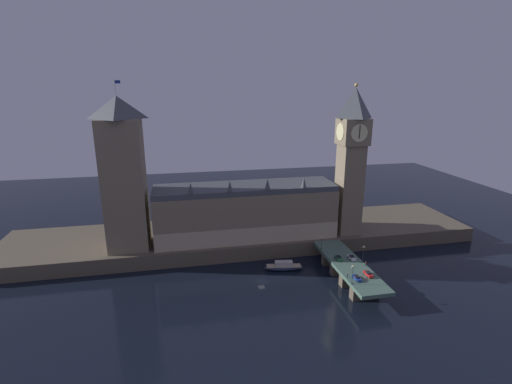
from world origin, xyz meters
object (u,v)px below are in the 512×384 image
(pedestrian_near_rail, at_px, (348,275))
(pedestrian_mid_walk, at_px, (366,264))
(street_lamp_mid, at_px, (363,252))
(victoria_tower, at_px, (124,175))
(street_lamp_near, at_px, (353,272))
(street_lamp_far, at_px, (322,241))
(car_southbound_lead, at_px, (368,274))
(car_northbound_lead, at_px, (339,258))
(car_northbound_trail, at_px, (357,278))
(car_southbound_trail, at_px, (352,258))
(boat_upstream, at_px, (284,267))
(clock_tower, at_px, (351,157))

(pedestrian_near_rail, xyz_separation_m, pedestrian_mid_walk, (10.75, 7.13, 0.04))
(street_lamp_mid, bearing_deg, victoria_tower, 159.19)
(street_lamp_near, relative_size, street_lamp_far, 1.20)
(car_southbound_lead, xyz_separation_m, street_lamp_far, (-8.46, 25.16, 3.02))
(street_lamp_mid, bearing_deg, car_northbound_lead, 155.83)
(car_southbound_lead, height_order, pedestrian_near_rail, pedestrian_near_rail)
(car_northbound_trail, distance_m, street_lamp_near, 5.53)
(victoria_tower, bearing_deg, car_southbound_trail, -19.61)
(street_lamp_near, xyz_separation_m, boat_upstream, (-16.96, 27.24, -9.85))
(car_northbound_lead, distance_m, boat_upstream, 22.71)
(car_northbound_lead, relative_size, pedestrian_near_rail, 2.17)
(street_lamp_near, bearing_deg, pedestrian_near_rail, 84.81)
(clock_tower, height_order, boat_upstream, clock_tower)
(car_northbound_trail, height_order, street_lamp_mid, street_lamp_mid)
(car_northbound_lead, bearing_deg, pedestrian_near_rail, -100.78)
(street_lamp_mid, bearing_deg, pedestrian_near_rail, -137.22)
(pedestrian_near_rail, distance_m, street_lamp_far, 25.20)
(street_lamp_mid, relative_size, boat_upstream, 0.42)
(car_southbound_lead, xyz_separation_m, street_lamp_mid, (3.09, 10.44, 3.65))
(car_southbound_trail, bearing_deg, pedestrian_mid_walk, -67.44)
(victoria_tower, distance_m, car_southbound_lead, 103.76)
(street_lamp_near, xyz_separation_m, street_lamp_far, (-0.00, 29.44, -0.73))
(victoria_tower, bearing_deg, pedestrian_near_rail, -29.33)
(street_lamp_mid, bearing_deg, car_northbound_trail, -124.80)
(car_southbound_lead, xyz_separation_m, pedestrian_near_rail, (-8.06, 0.12, 0.23))
(car_northbound_lead, relative_size, pedestrian_mid_walk, 2.10)
(car_northbound_lead, xyz_separation_m, pedestrian_near_rail, (-2.69, -14.12, 0.19))
(car_northbound_trail, bearing_deg, pedestrian_near_rail, 145.32)
(car_southbound_lead, bearing_deg, boat_upstream, 137.91)
(pedestrian_near_rail, bearing_deg, street_lamp_near, -95.19)
(victoria_tower, height_order, pedestrian_near_rail, victoria_tower)
(car_northbound_lead, bearing_deg, pedestrian_mid_walk, -40.90)
(clock_tower, relative_size, street_lamp_near, 9.55)
(car_northbound_lead, relative_size, street_lamp_mid, 0.55)
(car_southbound_lead, relative_size, street_lamp_far, 0.78)
(pedestrian_near_rail, bearing_deg, street_lamp_mid, 42.78)
(car_northbound_lead, xyz_separation_m, street_lamp_near, (-3.09, -18.52, 3.71))
(car_northbound_trail, bearing_deg, street_lamp_mid, 55.20)
(car_southbound_lead, bearing_deg, car_northbound_trail, -162.11)
(car_northbound_trail, xyz_separation_m, car_southbound_lead, (5.38, 1.74, 0.06))
(victoria_tower, distance_m, street_lamp_mid, 101.36)
(car_southbound_trail, bearing_deg, street_lamp_near, -115.18)
(car_northbound_lead, distance_m, pedestrian_near_rail, 14.37)
(car_northbound_lead, xyz_separation_m, car_southbound_trail, (5.38, -0.51, -0.03))
(street_lamp_far, bearing_deg, pedestrian_mid_walk, -58.09)
(clock_tower, height_order, pedestrian_mid_walk, clock_tower)
(pedestrian_mid_walk, bearing_deg, clock_tower, 77.21)
(clock_tower, distance_m, pedestrian_near_rail, 57.61)
(victoria_tower, distance_m, pedestrian_near_rail, 96.87)
(street_lamp_near, bearing_deg, car_northbound_trail, 39.44)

